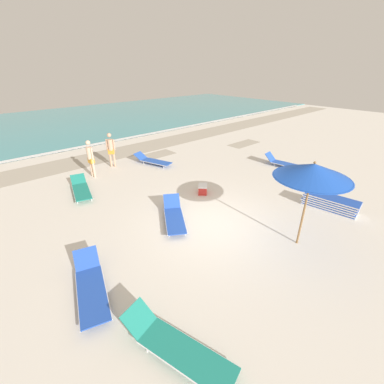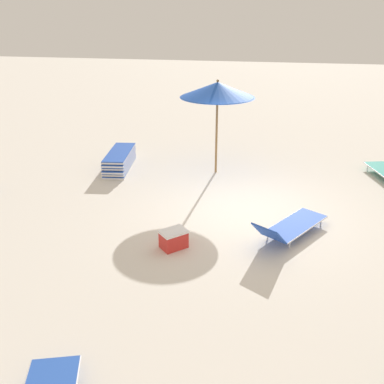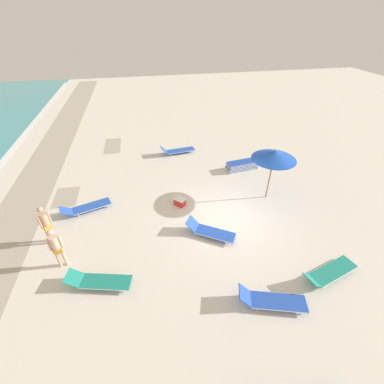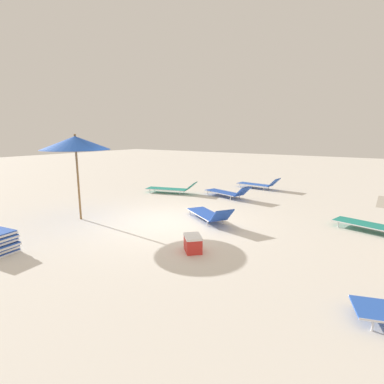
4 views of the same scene
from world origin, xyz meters
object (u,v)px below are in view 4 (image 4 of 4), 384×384
Objects in this scene: sun_lounger_mid_beach_pair_b at (258,184)px; sun_lounger_mid_beach_pair_a at (227,192)px; cooler_box at (193,243)px; sun_lounger_mid_beach_solo at (172,188)px; sun_lounger_beside_umbrella at (209,214)px; beach_umbrella at (75,143)px; sun_lounger_near_water_left at (377,226)px.

sun_lounger_mid_beach_pair_a is at bearing -1.15° from sun_lounger_mid_beach_pair_b.
sun_lounger_mid_beach_pair_a is 5.90m from cooler_box.
sun_lounger_mid_beach_pair_a reaches higher than sun_lounger_mid_beach_solo.
sun_lounger_mid_beach_solo is at bearing 177.30° from cooler_box.
sun_lounger_beside_umbrella is 0.97× the size of sun_lounger_mid_beach_pair_b.
sun_lounger_mid_beach_pair_a is 2.63m from sun_lounger_mid_beach_pair_b.
sun_lounger_mid_beach_pair_b reaches higher than sun_lounger_mid_beach_pair_a.
cooler_box is at bearing 54.33° from sun_lounger_beside_umbrella.
beach_umbrella is 4.27× the size of cooler_box.
sun_lounger_mid_beach_solo is 6.66m from cooler_box.
beach_umbrella reaches higher than sun_lounger_beside_umbrella.
sun_lounger_beside_umbrella is at bearing 13.43° from sun_lounger_mid_beach_pair_b.
sun_lounger_beside_umbrella is at bearing 120.40° from beach_umbrella.
beach_umbrella is 1.17× the size of sun_lounger_mid_beach_pair_a.
cooler_box is (4.99, 4.42, -0.02)m from sun_lounger_mid_beach_solo.
sun_lounger_mid_beach_pair_a is 3.66× the size of cooler_box.
cooler_box is (2.22, 0.88, -0.03)m from sun_lounger_beside_umbrella.
beach_umbrella is 1.10× the size of sun_lounger_mid_beach_solo.
beach_umbrella is 8.62m from sun_lounger_mid_beach_pair_b.
sun_lounger_mid_beach_solo is 1.12× the size of sun_lounger_mid_beach_pair_b.
sun_lounger_mid_beach_pair_b reaches higher than cooler_box.
beach_umbrella reaches higher than sun_lounger_mid_beach_pair_b.
sun_lounger_beside_umbrella is 0.91× the size of sun_lounger_mid_beach_pair_a.
sun_lounger_mid_beach_solo is 1.06× the size of sun_lounger_mid_beach_pair_a.
sun_lounger_beside_umbrella is 2.39m from cooler_box.
cooler_box is (8.16, 1.66, -0.03)m from sun_lounger_mid_beach_pair_b.
sun_lounger_mid_beach_solo is 3.87× the size of cooler_box.
sun_lounger_near_water_left is at bearing 54.69° from sun_lounger_mid_beach_pair_b.
sun_lounger_mid_beach_pair_b is (-3.18, 2.76, 0.01)m from sun_lounger_mid_beach_solo.
sun_lounger_mid_beach_pair_a reaches higher than sun_lounger_near_water_left.
sun_lounger_mid_beach_pair_a reaches higher than cooler_box.
sun_lounger_near_water_left is (-1.52, 4.26, -0.01)m from sun_lounger_beside_umbrella.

